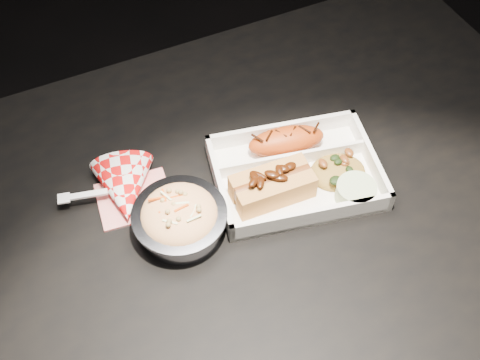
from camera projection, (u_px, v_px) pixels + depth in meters
name	position (u px, v px, depth m)	size (l,w,h in m)	color
dining_table	(238.00, 246.00, 0.97)	(1.20, 0.80, 0.75)	black
food_tray	(295.00, 175.00, 0.94)	(0.28, 0.23, 0.04)	white
fried_pastry	(286.00, 141.00, 0.95)	(0.12, 0.05, 0.04)	#BD4612
hotdog	(273.00, 185.00, 0.90)	(0.12, 0.06, 0.06)	#C48743
fried_rice_mound	(338.00, 168.00, 0.93)	(0.09, 0.07, 0.03)	#A87E30
cupcake_liner	(356.00, 192.00, 0.90)	(0.06, 0.06, 0.03)	#B5CA98
foil_coleslaw_cup	(180.00, 218.00, 0.86)	(0.14, 0.14, 0.07)	silver
napkin_fork	(125.00, 190.00, 0.91)	(0.17, 0.13, 0.10)	red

